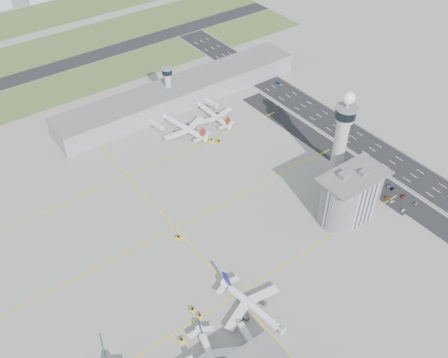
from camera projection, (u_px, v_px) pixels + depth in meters
ground at (259, 229)px, 298.03m from camera, size 1000.00×1000.00×0.00m
grass_strip_0 at (74, 84)px, 426.07m from camera, size 480.00×50.00×0.08m
grass_strip_1 at (41, 52)px, 471.75m from camera, size 480.00×60.00×0.08m
grass_strip_2 at (13, 23)px, 520.47m from camera, size 480.00×70.00×0.08m
runway at (57, 67)px, 448.59m from camera, size 480.00×22.00×0.10m
highway at (385, 158)px, 349.49m from camera, size 28.00×500.00×0.10m
barrier_left at (372, 165)px, 342.86m from camera, size 0.60×500.00×1.20m
barrier_right at (399, 150)px, 355.39m from camera, size 0.60×500.00×1.20m
landside_road at (373, 179)px, 332.21m from camera, size 18.00×260.00×0.08m
parking_lot at (385, 190)px, 324.00m from camera, size 20.00×44.00×0.10m
taxiway_line_h_0 at (236, 295)px, 261.84m from camera, size 260.00×0.60×0.01m
taxiway_line_h_1 at (175, 228)px, 298.38m from camera, size 260.00×0.60×0.01m
taxiway_line_h_2 at (128, 176)px, 334.92m from camera, size 260.00×0.60×0.01m
taxiway_line_v at (175, 228)px, 298.38m from camera, size 0.60×260.00×0.01m
control_tower at (342, 133)px, 312.20m from camera, size 14.00×14.00×64.50m
secondary_tower at (168, 83)px, 390.50m from camera, size 8.60×8.60×31.90m
admin_building at (350, 195)px, 297.89m from camera, size 42.00×24.00×33.50m
terminal_pier at (181, 92)px, 400.90m from camera, size 210.00×32.00×15.80m
airplane_near_b at (213, 358)px, 229.15m from camera, size 40.41×44.62×10.66m
airplane_near_c at (253, 303)px, 250.74m from camera, size 42.55×48.15×12.20m
airplane_far_a at (184, 124)px, 369.80m from camera, size 46.54×52.01×12.78m
airplane_far_b at (213, 112)px, 382.71m from camera, size 35.35×41.48×11.54m
jet_bridge_near_2 at (254, 349)px, 235.28m from camera, size 5.39×14.31×5.70m
jet_bridge_far_0 at (150, 123)px, 377.44m from camera, size 5.39×14.31×5.70m
jet_bridge_far_1 at (205, 102)px, 399.83m from camera, size 5.39×14.31×5.70m
tug_0 at (182, 340)px, 240.97m from camera, size 3.05×2.16×1.73m
tug_1 at (193, 310)px, 254.09m from camera, size 3.32×3.59×1.72m
tug_2 at (200, 316)px, 251.38m from camera, size 2.79×1.95×1.60m
tug_3 at (179, 237)px, 291.55m from camera, size 3.44×3.80×1.82m
tug_4 at (211, 140)px, 363.62m from camera, size 3.57×2.82×1.84m
tug_5 at (219, 141)px, 362.47m from camera, size 2.77×3.70×1.99m
car_lot_0 at (403, 210)px, 309.27m from camera, size 3.43×1.46×1.16m
car_lot_1 at (392, 201)px, 315.08m from camera, size 3.86×1.35×1.27m
car_lot_2 at (388, 197)px, 318.06m from camera, size 4.26×2.33×1.13m
car_lot_3 at (376, 189)px, 323.89m from camera, size 4.32×2.00×1.22m
car_lot_4 at (368, 183)px, 328.09m from camera, size 4.06×2.16×1.32m
car_lot_5 at (360, 179)px, 331.36m from camera, size 3.85×1.65×1.23m
car_lot_6 at (416, 203)px, 313.86m from camera, size 4.43×2.54×1.16m
car_lot_7 at (403, 196)px, 319.03m from camera, size 4.25×2.27×1.17m
car_lot_8 at (392, 189)px, 324.34m from camera, size 3.56×1.76×1.17m
car_lot_9 at (389, 186)px, 326.16m from camera, size 3.96×1.95×1.25m
car_lot_10 at (379, 178)px, 332.16m from camera, size 4.04×1.90×1.12m
car_lot_11 at (367, 172)px, 337.22m from camera, size 4.63×2.12×1.31m
car_hw_1 at (343, 130)px, 374.42m from camera, size 1.46×3.44×1.10m
car_hw_2 at (278, 83)px, 426.56m from camera, size 2.37×4.54×1.22m
car_hw_4 at (224, 61)px, 456.88m from camera, size 1.93×3.77×1.23m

